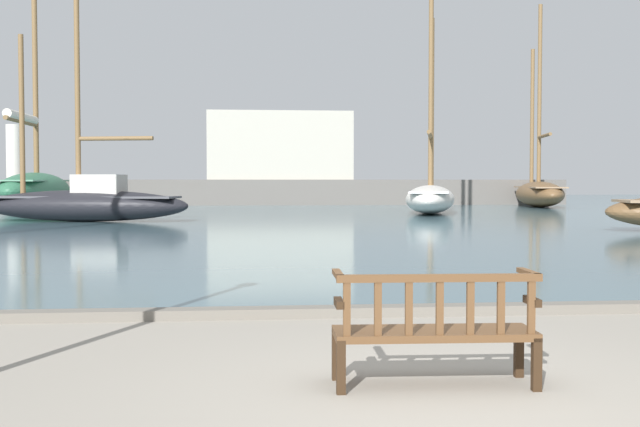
{
  "coord_description": "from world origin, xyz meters",
  "views": [
    {
      "loc": [
        -1.5,
        -5.72,
        1.64
      ],
      "look_at": [
        0.01,
        10.0,
        1.0
      ],
      "focal_mm": 45.0,
      "sensor_mm": 36.0,
      "label": 1
    }
  ],
  "objects_px": {
    "park_bench": "(435,328)",
    "sailboat_far_starboard": "(84,201)",
    "sailboat_mid_port": "(35,187)",
    "sailboat_outer_port": "(539,191)",
    "sailboat_centre_channel": "(430,194)"
  },
  "relations": [
    {
      "from": "park_bench",
      "to": "sailboat_outer_port",
      "type": "relative_size",
      "value": 0.13
    },
    {
      "from": "sailboat_far_starboard",
      "to": "sailboat_outer_port",
      "type": "distance_m",
      "value": 28.65
    },
    {
      "from": "park_bench",
      "to": "sailboat_far_starboard",
      "type": "bearing_deg",
      "value": 106.68
    },
    {
      "from": "sailboat_mid_port",
      "to": "sailboat_far_starboard",
      "type": "distance_m",
      "value": 15.86
    },
    {
      "from": "sailboat_mid_port",
      "to": "sailboat_outer_port",
      "type": "bearing_deg",
      "value": 1.32
    },
    {
      "from": "sailboat_centre_channel",
      "to": "sailboat_outer_port",
      "type": "height_order",
      "value": "sailboat_centre_channel"
    },
    {
      "from": "park_bench",
      "to": "sailboat_far_starboard",
      "type": "relative_size",
      "value": 0.18
    },
    {
      "from": "sailboat_mid_port",
      "to": "sailboat_far_starboard",
      "type": "bearing_deg",
      "value": -69.44
    },
    {
      "from": "park_bench",
      "to": "sailboat_centre_channel",
      "type": "distance_m",
      "value": 33.06
    },
    {
      "from": "sailboat_mid_port",
      "to": "park_bench",
      "type": "bearing_deg",
      "value": -71.87
    },
    {
      "from": "sailboat_centre_channel",
      "to": "sailboat_far_starboard",
      "type": "bearing_deg",
      "value": -156.4
    },
    {
      "from": "sailboat_far_starboard",
      "to": "sailboat_outer_port",
      "type": "bearing_deg",
      "value": 32.82
    },
    {
      "from": "sailboat_mid_port",
      "to": "sailboat_outer_port",
      "type": "distance_m",
      "value": 29.65
    },
    {
      "from": "sailboat_far_starboard",
      "to": "sailboat_outer_port",
      "type": "height_order",
      "value": "sailboat_outer_port"
    },
    {
      "from": "park_bench",
      "to": "sailboat_mid_port",
      "type": "relative_size",
      "value": 0.13
    }
  ]
}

